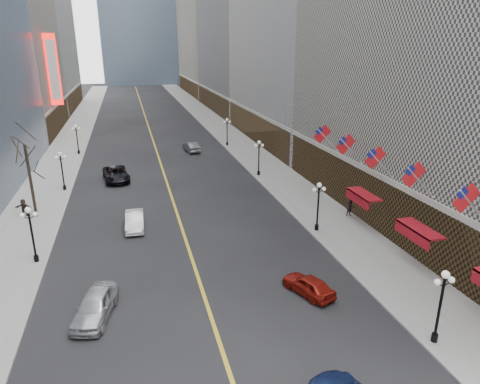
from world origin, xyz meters
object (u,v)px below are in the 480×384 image
streetlamp_west_1 (31,229)px  car_sb_mid (309,285)px  streetlamp_east_0 (441,299)px  streetlamp_west_3 (77,136)px  car_nb_near (95,306)px  streetlamp_east_2 (259,154)px  streetlamp_west_2 (62,167)px  car_nb_far (116,174)px  car_sb_far (191,147)px  streetlamp_east_1 (318,202)px  streetlamp_east_3 (227,129)px  car_nb_mid (135,221)px

streetlamp_west_1 → car_sb_mid: size_ratio=1.13×
streetlamp_east_0 → streetlamp_west_3: size_ratio=1.00×
streetlamp_west_1 → car_sb_mid: (18.73, -9.40, -2.22)m
car_sb_mid → car_nb_near: bearing=-26.2°
streetlamp_east_0 → streetlamp_east_2: bearing=90.0°
streetlamp_east_0 → streetlamp_west_2: 41.39m
streetlamp_west_3 → car_nb_far: streetlamp_west_3 is taller
streetlamp_west_3 → car_sb_far: 17.48m
streetlamp_east_1 → streetlamp_west_1: (-23.60, 0.00, 0.00)m
streetlamp_west_2 → car_nb_near: streetlamp_west_2 is taller
streetlamp_west_2 → car_sb_mid: streetlamp_west_2 is taller
streetlamp_west_3 → streetlamp_west_1: bearing=-90.0°
streetlamp_east_3 → car_sb_far: streetlamp_east_3 is taller
streetlamp_east_0 → streetlamp_west_1: (-23.60, 16.00, 0.00)m
streetlamp_east_1 → streetlamp_west_2: 29.68m
streetlamp_east_0 → streetlamp_east_3: 52.00m
streetlamp_west_1 → car_sb_far: 37.71m
streetlamp_west_2 → car_nb_far: streetlamp_west_2 is taller
streetlamp_west_2 → streetlamp_east_1: bearing=-37.3°
streetlamp_east_2 → car_nb_near: size_ratio=0.93×
car_nb_mid → streetlamp_east_3: bearing=64.8°
streetlamp_west_1 → streetlamp_east_3: bearing=56.8°
streetlamp_east_2 → car_sb_far: (-6.43, 15.50, -2.13)m
streetlamp_east_2 → streetlamp_west_2: same height
streetlamp_west_3 → car_nb_mid: size_ratio=0.98×
streetlamp_east_2 → streetlamp_west_1: same height
streetlamp_west_1 → car_nb_far: streetlamp_west_1 is taller
car_nb_mid → streetlamp_west_3: bearing=105.8°
streetlamp_east_0 → streetlamp_west_2: size_ratio=1.00×
streetlamp_west_2 → streetlamp_east_3: bearing=37.3°
streetlamp_east_3 → streetlamp_west_2: same height
streetlamp_east_1 → streetlamp_west_2: same height
streetlamp_west_2 → streetlamp_west_3: (0.00, 18.00, 0.00)m
streetlamp_west_2 → car_sb_far: streetlamp_west_2 is taller
streetlamp_west_1 → streetlamp_east_2: bearing=37.3°
streetlamp_west_1 → streetlamp_west_2: 18.00m
car_nb_far → car_sb_mid: 32.68m
streetlamp_east_3 → streetlamp_west_3: bearing=180.0°
streetlamp_east_2 → car_nb_near: streetlamp_east_2 is taller
streetlamp_west_2 → car_sb_mid: bearing=-55.6°
car_sb_far → streetlamp_east_0: bearing=88.0°
streetlamp_east_3 → streetlamp_west_2: 29.68m
car_nb_near → car_nb_far: car_nb_far is taller
streetlamp_east_1 → car_sb_mid: 10.82m
streetlamp_west_2 → car_nb_mid: 15.28m
streetlamp_east_1 → car_nb_near: bearing=-155.5°
car_nb_far → car_sb_far: (11.38, 12.90, -0.08)m
car_nb_near → car_sb_mid: bearing=10.7°
streetlamp_east_2 → car_nb_far: bearing=171.7°
streetlamp_west_1 → streetlamp_west_3: bearing=90.0°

